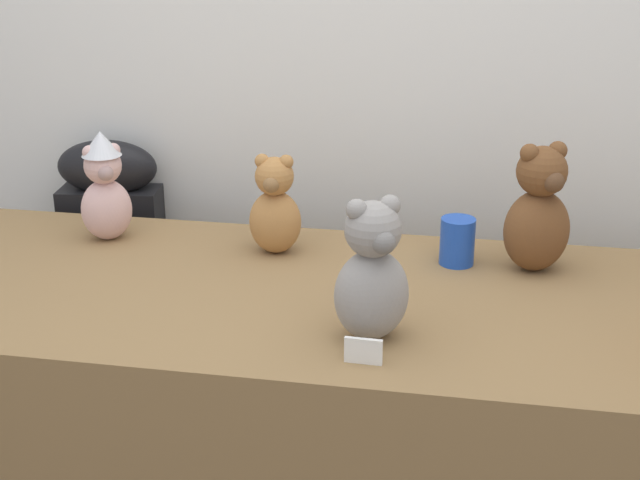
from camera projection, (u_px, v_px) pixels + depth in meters
wall_back at (364, 11)px, 2.31m from camera, size 7.00×0.08×2.60m
display_table at (320, 446)px, 2.06m from camera, size 1.93×0.77×0.78m
instrument_case at (119, 296)px, 2.62m from camera, size 0.29×0.15×0.95m
teddy_bear_chestnut at (538, 212)px, 1.99m from camera, size 0.20×0.19×0.30m
teddy_bear_ash at (372, 274)px, 1.67m from camera, size 0.19×0.18×0.29m
teddy_bear_blush at (105, 187)px, 2.17m from camera, size 0.16×0.15×0.27m
teddy_bear_caramel at (275, 208)px, 2.09m from camera, size 0.13×0.11×0.24m
party_cup_blue at (457, 241)px, 2.05m from camera, size 0.08×0.08×0.11m
name_card_front_left at (363, 351)px, 1.62m from camera, size 0.07×0.01×0.05m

